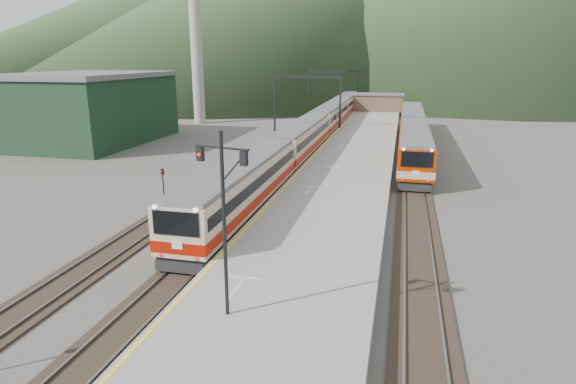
# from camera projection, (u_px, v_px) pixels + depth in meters

# --- Properties ---
(track_main) EXTENTS (2.60, 200.00, 0.23)m
(track_main) POSITION_uv_depth(u_px,v_px,m) (305.00, 154.00, 53.22)
(track_main) COLOR black
(track_main) RESTS_ON ground
(track_far) EXTENTS (2.60, 200.00, 0.23)m
(track_far) POSITION_uv_depth(u_px,v_px,m) (262.00, 152.00, 54.33)
(track_far) COLOR black
(track_far) RESTS_ON ground
(track_second) EXTENTS (2.60, 200.00, 0.23)m
(track_second) POSITION_uv_depth(u_px,v_px,m) (412.00, 159.00, 50.67)
(track_second) COLOR black
(track_second) RESTS_ON ground
(platform) EXTENTS (8.00, 100.00, 1.00)m
(platform) POSITION_uv_depth(u_px,v_px,m) (354.00, 156.00, 49.99)
(platform) COLOR gray
(platform) RESTS_ON ground
(gantry_near) EXTENTS (9.55, 0.25, 8.00)m
(gantry_near) POSITION_uv_depth(u_px,v_px,m) (307.00, 93.00, 66.40)
(gantry_near) COLOR black
(gantry_near) RESTS_ON ground
(gantry_far) EXTENTS (9.55, 0.25, 8.00)m
(gantry_far) POSITION_uv_depth(u_px,v_px,m) (333.00, 84.00, 89.81)
(gantry_far) COLOR black
(gantry_far) RESTS_ON ground
(warehouse) EXTENTS (14.50, 20.50, 8.60)m
(warehouse) POSITION_uv_depth(u_px,v_px,m) (90.00, 108.00, 60.15)
(warehouse) COLOR #13311C
(warehouse) RESTS_ON ground
(smokestack) EXTENTS (1.80, 1.80, 30.00)m
(smokestack) POSITION_uv_depth(u_px,v_px,m) (195.00, 26.00, 74.65)
(smokestack) COLOR #9E998E
(smokestack) RESTS_ON ground
(station_shed) EXTENTS (9.40, 4.40, 3.10)m
(station_shed) POSITION_uv_depth(u_px,v_px,m) (377.00, 102.00, 86.88)
(station_shed) COLOR brown
(station_shed) RESTS_ON platform
(hill_a) EXTENTS (180.00, 180.00, 60.00)m
(hill_a) POSITION_uv_depth(u_px,v_px,m) (282.00, 7.00, 194.44)
(hill_a) COLOR #314C22
(hill_a) RESTS_ON ground
(hill_d) EXTENTS (200.00, 200.00, 55.00)m
(hill_d) POSITION_uv_depth(u_px,v_px,m) (161.00, 24.00, 259.69)
(hill_d) COLOR #314C22
(hill_d) RESTS_ON ground
(main_train) EXTENTS (2.89, 79.13, 3.52)m
(main_train) POSITION_uv_depth(u_px,v_px,m) (318.00, 127.00, 60.17)
(main_train) COLOR #C8A58D
(main_train) RESTS_ON track_main
(second_train) EXTENTS (2.93, 39.87, 3.57)m
(second_train) POSITION_uv_depth(u_px,v_px,m) (413.00, 132.00, 56.06)
(second_train) COLOR #A32900
(second_train) RESTS_ON track_second
(signal_mast) EXTENTS (2.16, 0.62, 7.04)m
(signal_mast) POSITION_uv_depth(u_px,v_px,m) (224.00, 207.00, 17.24)
(signal_mast) COLOR black
(signal_mast) RESTS_ON platform
(short_signal_b) EXTENTS (0.25, 0.21, 2.27)m
(short_signal_b) POSITION_uv_depth(u_px,v_px,m) (260.00, 153.00, 46.46)
(short_signal_b) COLOR black
(short_signal_b) RESTS_ON ground
(short_signal_c) EXTENTS (0.27, 0.23, 2.27)m
(short_signal_c) POSITION_uv_depth(u_px,v_px,m) (163.00, 179.00, 36.76)
(short_signal_c) COLOR black
(short_signal_c) RESTS_ON ground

